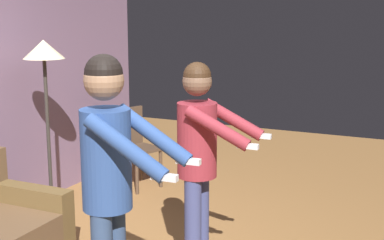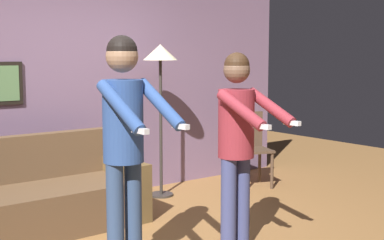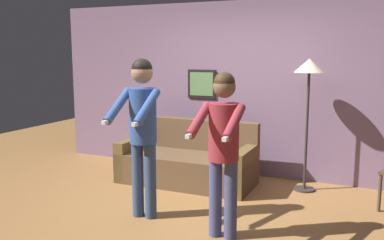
% 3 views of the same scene
% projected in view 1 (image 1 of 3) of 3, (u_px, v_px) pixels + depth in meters
% --- Properties ---
extents(torchiere_lamp, '(0.40, 0.40, 1.77)m').
position_uv_depth(torchiere_lamp, '(45.00, 65.00, 5.13)').
color(torchiere_lamp, '#332D28').
rests_on(torchiere_lamp, ground_plane).
extents(person_standing_left, '(0.46, 0.69, 1.79)m').
position_uv_depth(person_standing_left, '(109.00, 171.00, 3.17)').
color(person_standing_left, navy).
rests_on(person_standing_left, ground_plane).
extents(person_standing_right, '(0.45, 0.68, 1.67)m').
position_uv_depth(person_standing_right, '(199.00, 150.00, 4.02)').
color(person_standing_right, '#3D4475').
rests_on(person_standing_right, ground_plane).
extents(dining_chair_distant, '(0.54, 0.54, 0.93)m').
position_uv_depth(dining_chair_distant, '(134.00, 142.00, 6.28)').
color(dining_chair_distant, '#4C3828').
rests_on(dining_chair_distant, ground_plane).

